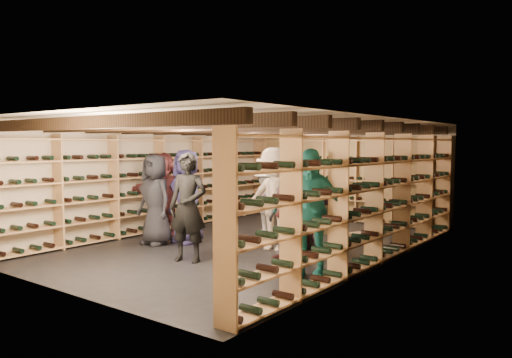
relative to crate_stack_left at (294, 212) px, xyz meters
The scene contains 22 objects.
ground 2.48m from the crate_stack_left, 77.69° to the right, with size 8.00×8.00×0.00m, color black.
walls 2.60m from the crate_stack_left, 77.69° to the right, with size 5.52×8.02×2.40m.
ceiling 3.21m from the crate_stack_left, 77.69° to the right, with size 5.50×8.00×0.01m, color beige.
ceiling_joists 3.12m from the crate_stack_left, 77.69° to the right, with size 5.40×7.12×0.18m.
wine_rack_left 3.24m from the crate_stack_left, 130.42° to the right, with size 0.32×7.50×2.15m.
wine_rack_right 3.99m from the crate_stack_left, 37.82° to the right, with size 0.32×7.50×2.15m.
wine_rack_back 1.69m from the crate_stack_left, 69.84° to the left, with size 4.70×0.30×2.15m.
crate_stack_left is the anchor object (origin of this frame).
crate_stack_right 1.28m from the crate_stack_left, 18.42° to the right, with size 0.54×0.39×0.51m.
crate_loose 2.38m from the crate_stack_left, 22.50° to the right, with size 0.50×0.33×0.17m, color tan.
person_0 3.69m from the crate_stack_left, 105.01° to the right, with size 0.86×0.56×1.77m, color black.
person_1 4.23m from the crate_stack_left, 82.15° to the right, with size 0.66×0.44×1.82m, color black.
person_3 2.86m from the crate_stack_left, 64.79° to the right, with size 1.22×0.70×1.90m, color beige.
person_4 4.65m from the crate_stack_left, 54.48° to the right, with size 1.11×0.46×1.90m, color #1D7774.
person_5 3.18m from the crate_stack_left, 121.89° to the right, with size 1.66×0.53×1.79m, color brown.
person_6 3.16m from the crate_stack_left, 100.20° to the right, with size 0.91×0.59×1.86m, color #27234E.
person_7 2.68m from the crate_stack_left, 39.81° to the right, with size 0.62×0.41×1.69m, color gray.
person_8 3.87m from the crate_stack_left, 56.92° to the right, with size 0.89×0.70×1.84m, color #41191D.
person_9 1.76m from the crate_stack_left, 76.46° to the right, with size 0.98×0.56×1.51m, color #A29E95.
person_10 1.94m from the crate_stack_left, 52.48° to the right, with size 1.07×0.44×1.82m, color #25472E.
person_11 2.54m from the crate_stack_left, 54.27° to the right, with size 1.61×0.51×1.73m, color slate.
person_12 3.23m from the crate_stack_left, 57.29° to the right, with size 0.91×0.59×1.85m, color #313035.
Camera 1 is at (5.91, -7.65, 1.96)m, focal length 35.00 mm.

